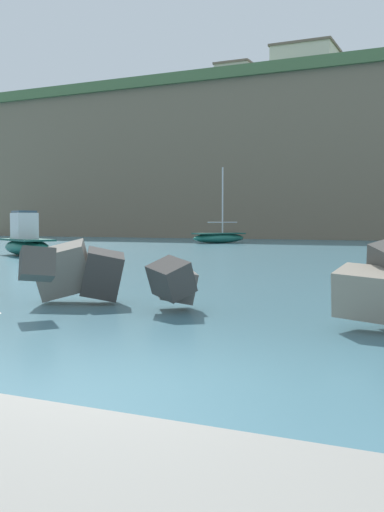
{
  "coord_description": "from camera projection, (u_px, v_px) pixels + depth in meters",
  "views": [
    {
      "loc": [
        3.35,
        -5.95,
        1.81
      ],
      "look_at": [
        0.35,
        0.5,
        1.4
      ],
      "focal_mm": 42.05,
      "sensor_mm": 36.0,
      "label": 1
    }
  ],
  "objects": [
    {
      "name": "ground_plane",
      "position": [
        146.0,
        379.0,
        6.9
      ],
      "size": [
        400.0,
        400.0,
        0.0
      ],
      "primitive_type": "plane",
      "color": "#42707F"
    },
    {
      "name": "breakwater_jetty",
      "position": [
        309.0,
        282.0,
        9.05
      ],
      "size": [
        27.24,
        7.71,
        2.04
      ],
      "color": "#4C4944",
      "rests_on": "ground"
    },
    {
      "name": "boat_near_centre",
      "position": [
        26.0,
        242.0,
        31.79
      ],
      "size": [
        4.6,
        3.67,
        2.39
      ],
      "color": "#1E6656",
      "rests_on": "ground"
    },
    {
      "name": "boat_far_left",
      "position": [
        219.0,
        237.0,
        50.17
      ],
      "size": [
        4.15,
        4.88,
        6.35
      ],
      "color": "#1E6656",
      "rests_on": "ground"
    },
    {
      "name": "headland_bluff",
      "position": [
        328.0,
        168.0,
        79.81
      ],
      "size": [
        78.64,
        43.55,
        17.98
      ],
      "color": "#756651",
      "rests_on": "ground"
    },
    {
      "name": "station_building_west",
      "position": [
        238.0,
        88.0,
        87.12
      ],
      "size": [
        5.28,
        6.79,
        6.42
      ],
      "color": "#B2ADA3",
      "rests_on": "headland_bluff"
    },
    {
      "name": "station_building_central",
      "position": [
        306.0,
        71.0,
        76.09
      ],
      "size": [
        7.82,
        7.21,
        5.87
      ],
      "color": "beige",
      "rests_on": "headland_bluff"
    },
    {
      "name": "station_building_east",
      "position": [
        319.0,
        89.0,
        84.56
      ],
      "size": [
        5.45,
        7.6,
        5.14
      ],
      "color": "silver",
      "rests_on": "headland_bluff"
    }
  ]
}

